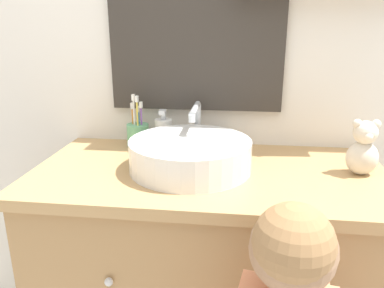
# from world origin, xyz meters

# --- Properties ---
(wall_back) EXTENTS (3.20, 0.18, 2.50)m
(wall_back) POSITION_xyz_m (0.02, 0.62, 1.29)
(wall_back) COLOR silver
(wall_back) RESTS_ON ground_plane
(vanity_counter) EXTENTS (1.13, 0.57, 0.85)m
(vanity_counter) POSITION_xyz_m (0.00, 0.31, 0.42)
(vanity_counter) COLOR #A37A4C
(vanity_counter) RESTS_ON ground_plane
(sink_basin) EXTENTS (0.39, 0.44, 0.18)m
(sink_basin) POSITION_xyz_m (-0.06, 0.32, 0.90)
(sink_basin) COLOR white
(sink_basin) RESTS_ON vanity_counter
(toothbrush_holder) EXTENTS (0.08, 0.08, 0.20)m
(toothbrush_holder) POSITION_xyz_m (-0.29, 0.52, 0.90)
(toothbrush_holder) COLOR #66B27F
(toothbrush_holder) RESTS_ON vanity_counter
(soap_dispenser) EXTENTS (0.06, 0.06, 0.15)m
(soap_dispenser) POSITION_xyz_m (-0.19, 0.53, 0.90)
(soap_dispenser) COLOR white
(soap_dispenser) RESTS_ON vanity_counter
(teddy_bear) EXTENTS (0.10, 0.08, 0.17)m
(teddy_bear) POSITION_xyz_m (0.47, 0.34, 0.93)
(teddy_bear) COLOR beige
(teddy_bear) RESTS_ON vanity_counter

